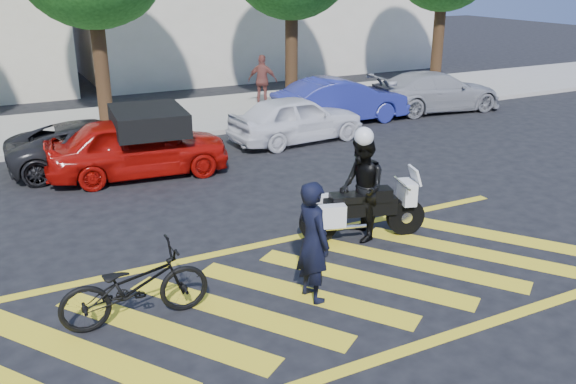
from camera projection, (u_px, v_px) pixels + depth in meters
name	position (u px, v px, depth m)	size (l,w,h in m)	color
ground	(273.00, 302.00, 9.08)	(90.00, 90.00, 0.00)	black
sidewalk	(107.00, 125.00, 19.09)	(60.00, 5.00, 0.15)	#9E998E
crosswalk	(271.00, 302.00, 9.06)	(12.33, 4.00, 0.01)	yellow
officer_bike	(313.00, 242.00, 8.87)	(0.68, 0.44, 1.85)	black
bicycle	(135.00, 286.00, 8.42)	(0.72, 2.07, 1.09)	black
police_motorcycle	(361.00, 209.00, 11.06)	(2.31, 1.07, 1.04)	black
officer_moto	(362.00, 189.00, 10.90)	(0.94, 0.73, 1.93)	black
red_convertible	(138.00, 146.00, 14.40)	(1.70, 4.24, 1.44)	#A70C07
parked_mid_left	(99.00, 145.00, 14.97)	(1.97, 4.28, 1.19)	black
parked_mid_right	(297.00, 119.00, 17.29)	(1.59, 3.95, 1.34)	white
parked_right	(341.00, 101.00, 19.44)	(1.52, 4.37, 1.44)	navy
parked_far_right	(436.00, 91.00, 21.11)	(1.90, 4.67, 1.36)	#93949A
pedestrian_right	(263.00, 80.00, 21.15)	(1.03, 0.43, 1.76)	brown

